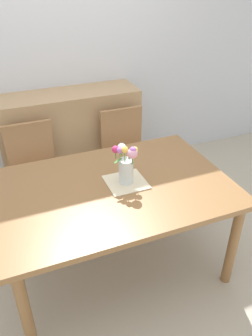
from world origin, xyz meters
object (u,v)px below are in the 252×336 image
object	(u,v)px
chair_right	(126,149)
flower_vase	(126,164)
dining_table	(114,196)
dresser	(71,139)
chair_left	(34,167)

from	to	relation	value
chair_right	flower_vase	xyz separation A→B (m)	(-0.35, -0.88, 0.40)
dining_table	dresser	distance (m)	1.34
dresser	flower_vase	distance (m)	1.39
dining_table	chair_left	bearing A→B (deg)	116.48
chair_right	dresser	xyz separation A→B (m)	(-0.43, 0.45, -0.02)
chair_right	dresser	size ratio (longest dim) A/B	0.64
chair_right	flower_vase	size ratio (longest dim) A/B	3.07
dining_table	chair_right	size ratio (longest dim) A/B	1.79
dining_table	dresser	size ratio (longest dim) A/B	1.14
chair_right	flower_vase	distance (m)	1.02
dining_table	dresser	bearing A→B (deg)	89.72
dining_table	chair_left	distance (m)	1.00
flower_vase	dresser	bearing A→B (deg)	93.73
chair_left	chair_right	bearing A→B (deg)	-180.00
dining_table	dresser	xyz separation A→B (m)	(0.01, 1.33, -0.18)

